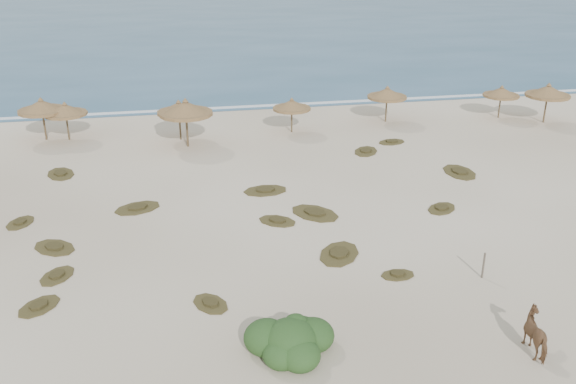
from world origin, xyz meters
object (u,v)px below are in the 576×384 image
Objects in this scene: palapa_0 at (42,107)px; horse at (539,334)px; bush at (290,341)px; palapa_1 at (65,110)px.

horse is (19.65, -26.97, -1.54)m from palapa_0.
palapa_0 is 1.17× the size of bush.
bush is at bearing -8.65° from horse.
bush is (10.09, -25.15, -1.56)m from palapa_1.
palapa_1 is (1.49, -0.30, -0.22)m from palapa_0.
palapa_1 is 32.29m from horse.
palapa_1 reaches higher than bush.
palapa_0 is 33.40m from horse.
palapa_0 is 1.53m from palapa_1.
palapa_0 is at bearing 114.46° from bush.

